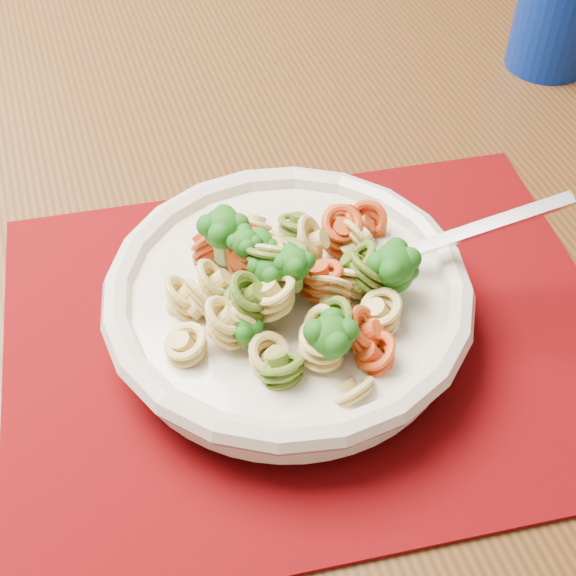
{
  "coord_description": "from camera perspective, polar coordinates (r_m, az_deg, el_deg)",
  "views": [
    {
      "loc": [
        0.7,
        -0.98,
        1.12
      ],
      "look_at": [
        0.69,
        -0.62,
        0.74
      ],
      "focal_mm": 50.0,
      "sensor_mm": 36.0,
      "label": 1
    }
  ],
  "objects": [
    {
      "name": "pasta_bowl",
      "position": [
        0.53,
        -0.0,
        -0.81
      ],
      "size": [
        0.25,
        0.25,
        0.05
      ],
      "color": "beige",
      "rests_on": "placemat"
    },
    {
      "name": "fork",
      "position": [
        0.54,
        5.96,
        1.71
      ],
      "size": [
        0.18,
        0.05,
        0.08
      ],
      "primitive_type": null,
      "rotation": [
        0.0,
        -0.35,
        0.16
      ],
      "color": "silver",
      "rests_on": "pasta_bowl"
    },
    {
      "name": "dining_table",
      "position": [
        0.71,
        -1.12,
        0.09
      ],
      "size": [
        1.6,
        1.31,
        0.69
      ],
      "rotation": [
        0.0,
        0.0,
        0.36
      ],
      "color": "#543217",
      "rests_on": "ground"
    },
    {
      "name": "placemat",
      "position": [
        0.55,
        1.71,
        -3.52
      ],
      "size": [
        0.48,
        0.42,
        0.0
      ],
      "primitive_type": "cube",
      "rotation": [
        0.0,
        0.0,
        0.26
      ],
      "color": "#5B0304",
      "rests_on": "dining_table"
    },
    {
      "name": "pasta_broccoli_heap",
      "position": [
        0.52,
        -0.0,
        0.45
      ],
      "size": [
        0.21,
        0.21,
        0.06
      ],
      "primitive_type": null,
      "color": "tan",
      "rests_on": "pasta_bowl"
    },
    {
      "name": "tumbler",
      "position": [
        0.83,
        18.55,
        17.76
      ],
      "size": [
        0.08,
        0.08,
        0.1
      ],
      "primitive_type": "cylinder",
      "color": "navy",
      "rests_on": "dining_table"
    }
  ]
}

